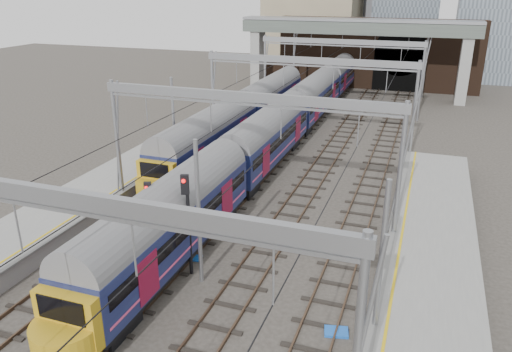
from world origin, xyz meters
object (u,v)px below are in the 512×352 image
at_px(signal_near_centre, 188,213).
at_px(train_second, 243,116).
at_px(train_main, 294,114).
at_px(signal_near_left, 151,214).

bearing_deg(signal_near_centre, train_second, 85.31).
height_order(train_second, signal_near_centre, signal_near_centre).
relative_size(train_main, signal_near_left, 13.11).
distance_m(train_main, signal_near_centre, 23.12).
distance_m(train_second, signal_near_left, 21.42).
bearing_deg(train_main, signal_near_centre, -86.90).
relative_size(train_second, signal_near_centre, 5.81).
xyz_separation_m(train_main, signal_near_left, (-0.64, -23.17, 0.56)).
distance_m(signal_near_left, signal_near_centre, 1.92).
xyz_separation_m(train_main, train_second, (-4.00, -2.01, -0.01)).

